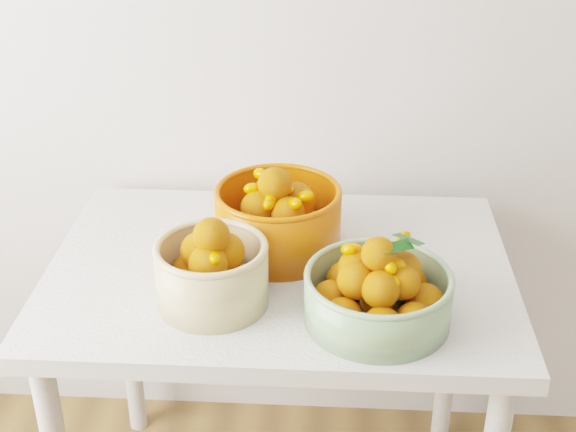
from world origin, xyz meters
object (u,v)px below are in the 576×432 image
table (280,302)px  bowl_cream (211,271)px  bowl_green (378,292)px  bowl_orange (278,218)px

table → bowl_cream: bowl_cream is taller
table → bowl_green: size_ratio=3.18×
table → bowl_green: bowl_green is taller
bowl_orange → bowl_cream: bearing=-118.5°
bowl_orange → bowl_green: bearing=-50.9°
bowl_cream → bowl_orange: bowl_orange is taller
table → bowl_green: bearing=-43.0°
table → bowl_orange: (-0.01, 0.07, 0.18)m
table → bowl_cream: (-0.12, -0.15, 0.17)m
table → bowl_orange: 0.19m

